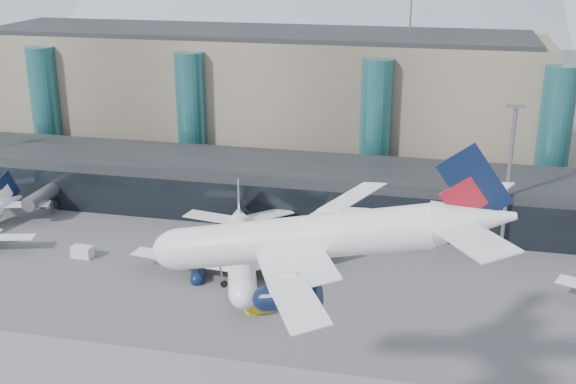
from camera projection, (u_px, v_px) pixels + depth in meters
The scene contains 10 objects.
concourse at pixel (338, 192), 137.48m from camera, with size 170.00×27.00×10.00m.
terminal_main at pixel (255, 97), 168.90m from camera, with size 130.00×30.00×31.00m.
teal_towers at pixel (281, 122), 152.58m from camera, with size 116.40×19.40×46.00m.
lightmast_mid at pixel (509, 171), 119.11m from camera, with size 3.00×1.20×25.60m.
hero_jet at pixel (336, 226), 65.49m from camera, with size 34.84×35.95×11.58m.
jet_parked_mid at pixel (240, 240), 116.87m from camera, with size 35.34×37.19×11.94m.
veh_a at pixel (82, 252), 121.01m from camera, with size 3.45×1.94×1.94m, color silver.
veh_b at pixel (208, 242), 125.12m from camera, with size 2.88×1.77×1.66m, color gold.
veh_c at pixel (292, 305), 103.38m from camera, with size 3.74×1.97×2.08m, color #454549.
veh_h at pixel (260, 303), 103.64m from camera, with size 4.20×2.21×2.32m, color gold.
Camera 1 is at (19.54, -70.77, 50.76)m, focal length 45.00 mm.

